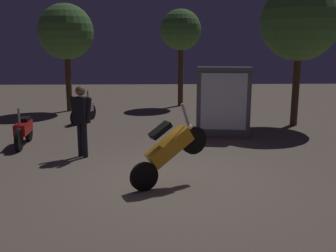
{
  "coord_description": "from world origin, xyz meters",
  "views": [
    {
      "loc": [
        -0.28,
        -7.49,
        2.72
      ],
      "look_at": [
        -0.04,
        0.71,
        1.0
      ],
      "focal_mm": 41.08,
      "sensor_mm": 36.0,
      "label": 1
    }
  ],
  "objects_px": {
    "motorcycle_orange_foreground": "(169,149)",
    "person_rider_beside": "(81,115)",
    "kiosk_billboard": "(223,102)",
    "motorcycle_red_parked_left": "(24,130)",
    "motorcycle_pink_parked_right": "(83,110)"
  },
  "relations": [
    {
      "from": "kiosk_billboard",
      "to": "motorcycle_pink_parked_right",
      "type": "bearing_deg",
      "value": -18.09
    },
    {
      "from": "motorcycle_red_parked_left",
      "to": "kiosk_billboard",
      "type": "distance_m",
      "value": 5.8
    },
    {
      "from": "person_rider_beside",
      "to": "kiosk_billboard",
      "type": "bearing_deg",
      "value": -30.33
    },
    {
      "from": "motorcycle_orange_foreground",
      "to": "motorcycle_red_parked_left",
      "type": "xyz_separation_m",
      "value": [
        -3.91,
        3.23,
        -0.31
      ]
    },
    {
      "from": "motorcycle_pink_parked_right",
      "to": "person_rider_beside",
      "type": "relative_size",
      "value": 0.9
    },
    {
      "from": "kiosk_billboard",
      "to": "motorcycle_red_parked_left",
      "type": "bearing_deg",
      "value": 17.96
    },
    {
      "from": "motorcycle_orange_foreground",
      "to": "motorcycle_red_parked_left",
      "type": "relative_size",
      "value": 0.98
    },
    {
      "from": "motorcycle_orange_foreground",
      "to": "person_rider_beside",
      "type": "height_order",
      "value": "person_rider_beside"
    },
    {
      "from": "motorcycle_red_parked_left",
      "to": "person_rider_beside",
      "type": "height_order",
      "value": "person_rider_beside"
    },
    {
      "from": "motorcycle_red_parked_left",
      "to": "kiosk_billboard",
      "type": "xyz_separation_m",
      "value": [
        5.68,
        0.99,
        0.61
      ]
    },
    {
      "from": "person_rider_beside",
      "to": "kiosk_billboard",
      "type": "distance_m",
      "value": 4.41
    },
    {
      "from": "motorcycle_red_parked_left",
      "to": "person_rider_beside",
      "type": "distance_m",
      "value": 2.24
    },
    {
      "from": "motorcycle_red_parked_left",
      "to": "motorcycle_pink_parked_right",
      "type": "distance_m",
      "value": 3.43
    },
    {
      "from": "motorcycle_orange_foreground",
      "to": "motorcycle_red_parked_left",
      "type": "height_order",
      "value": "motorcycle_orange_foreground"
    },
    {
      "from": "motorcycle_red_parked_left",
      "to": "kiosk_billboard",
      "type": "relative_size",
      "value": 0.79
    }
  ]
}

